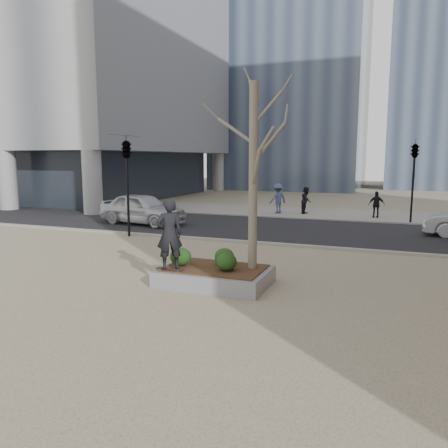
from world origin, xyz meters
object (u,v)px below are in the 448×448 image
at_px(planter, 215,276).
at_px(skateboarder, 169,234).
at_px(police_car, 142,209).
at_px(skateboard, 170,270).

bearing_deg(planter, skateboarder, -145.09).
bearing_deg(skateboarder, police_car, -89.78).
bearing_deg(police_car, skateboarder, -135.80).
bearing_deg(skateboarder, planter, 179.86).
relative_size(skateboard, police_car, 0.16).
bearing_deg(skateboarder, skateboard, 180.00).
distance_m(planter, skateboard, 1.28).
xyz_separation_m(planter, skateboarder, (-1.02, -0.72, 1.26)).
relative_size(planter, skateboarder, 1.56).
distance_m(planter, skateboarder, 1.77).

